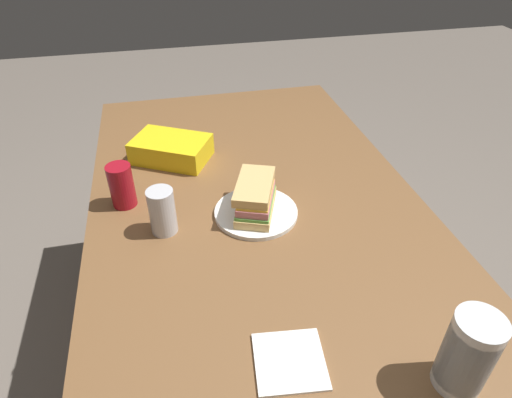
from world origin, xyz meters
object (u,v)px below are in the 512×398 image
(dining_table, at_px, (266,252))
(plastic_cup_stack, at_px, (468,353))
(chip_bag, at_px, (171,149))
(paper_plate, at_px, (256,212))
(soda_can_red, at_px, (122,186))
(sandwich, at_px, (255,197))
(soda_can_silver, at_px, (162,211))

(dining_table, xyz_separation_m, plastic_cup_stack, (-0.49, -0.23, 0.17))
(dining_table, bearing_deg, chip_bag, 27.99)
(paper_plate, distance_m, chip_bag, 0.39)
(soda_can_red, bearing_deg, chip_bag, -33.61)
(sandwich, bearing_deg, paper_plate, -174.29)
(soda_can_red, height_order, soda_can_silver, same)
(soda_can_silver, bearing_deg, paper_plate, -86.64)
(paper_plate, relative_size, sandwich, 1.09)
(sandwich, distance_m, soda_can_silver, 0.24)
(dining_table, bearing_deg, soda_can_red, 62.56)
(chip_bag, bearing_deg, sandwich, 149.41)
(plastic_cup_stack, distance_m, soda_can_silver, 0.72)
(dining_table, xyz_separation_m, paper_plate, (0.06, 0.01, 0.09))
(dining_table, relative_size, chip_bag, 7.69)
(dining_table, height_order, plastic_cup_stack, plastic_cup_stack)
(dining_table, relative_size, paper_plate, 7.98)
(paper_plate, bearing_deg, plastic_cup_stack, -156.34)
(plastic_cup_stack, relative_size, soda_can_silver, 1.37)
(sandwich, height_order, soda_can_silver, soda_can_silver)
(chip_bag, distance_m, plastic_cup_stack, 0.99)
(paper_plate, distance_m, soda_can_silver, 0.25)
(sandwich, bearing_deg, chip_bag, 30.62)
(sandwich, relative_size, soda_can_red, 1.67)
(soda_can_red, relative_size, chip_bag, 0.53)
(sandwich, distance_m, chip_bag, 0.39)
(soda_can_red, xyz_separation_m, plastic_cup_stack, (-0.67, -0.58, 0.02))
(sandwich, height_order, plastic_cup_stack, plastic_cup_stack)
(sandwich, relative_size, chip_bag, 0.89)
(plastic_cup_stack, bearing_deg, sandwich, 23.53)
(dining_table, bearing_deg, soda_can_silver, 79.46)
(chip_bag, bearing_deg, soda_can_red, 85.17)
(soda_can_red, bearing_deg, plastic_cup_stack, -139.10)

